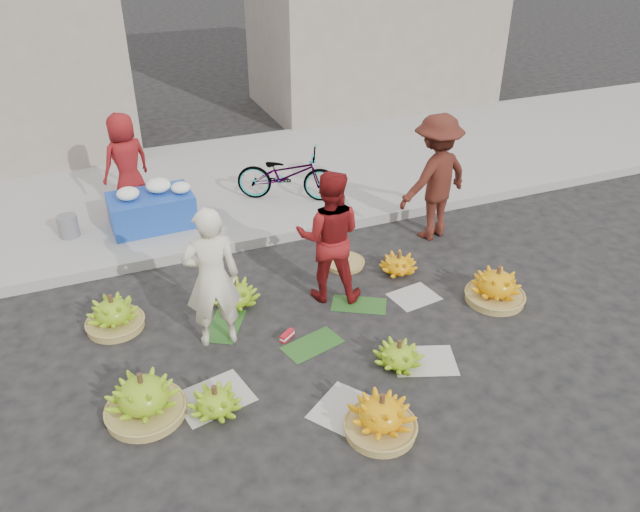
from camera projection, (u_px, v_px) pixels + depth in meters
name	position (u px, v px, depth m)	size (l,w,h in m)	color
ground	(314.00, 332.00, 7.02)	(80.00, 80.00, 0.00)	black
curb	(256.00, 239.00, 8.73)	(40.00, 0.25, 0.15)	#98958F
sidewalk	(219.00, 184.00, 10.42)	(40.00, 4.00, 0.12)	#98958F
newspaper_scatter	(343.00, 376.00, 6.38)	(3.20, 1.80, 0.00)	beige
banana_leaves	(300.00, 324.00, 7.14)	(2.00, 1.00, 0.00)	#20511B
banana_bunch_0	(143.00, 397.00, 5.81)	(0.74, 0.74, 0.50)	olive
banana_bunch_1	(216.00, 401.00, 5.88)	(0.50, 0.50, 0.32)	#6BA517
banana_bunch_2	(381.00, 416.00, 5.63)	(0.76, 0.76, 0.45)	olive
banana_bunch_3	(399.00, 355.00, 6.47)	(0.64, 0.64, 0.32)	#6BA517
banana_bunch_4	(496.00, 286.00, 7.47)	(0.81, 0.81, 0.48)	olive
banana_bunch_5	(398.00, 264.00, 8.04)	(0.56, 0.56, 0.31)	#F6AD0C
banana_bunch_6	(114.00, 314.00, 7.00)	(0.63, 0.63, 0.44)	olive
banana_bunch_7	(235.00, 294.00, 7.42)	(0.64, 0.64, 0.35)	#6BA517
basket_spare	(345.00, 263.00, 8.26)	(0.50, 0.50, 0.06)	olive
incense_stack	(287.00, 336.00, 6.89)	(0.20, 0.06, 0.08)	red
vendor_cream	(212.00, 278.00, 6.48)	(0.59, 0.39, 1.63)	white
vendor_red	(329.00, 237.00, 7.25)	(0.80, 0.62, 1.63)	maroon
man_striped	(435.00, 178.00, 8.55)	(1.15, 0.66, 1.79)	maroon
flower_table	(152.00, 208.00, 8.87)	(1.18, 0.76, 0.67)	#1940A6
grey_bucket	(68.00, 226.00, 8.65)	(0.27, 0.27, 0.31)	slate
flower_vendor	(126.00, 163.00, 9.13)	(0.72, 0.47, 1.47)	maroon
bicycle	(287.00, 174.00, 9.57)	(1.56, 0.54, 0.82)	gray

